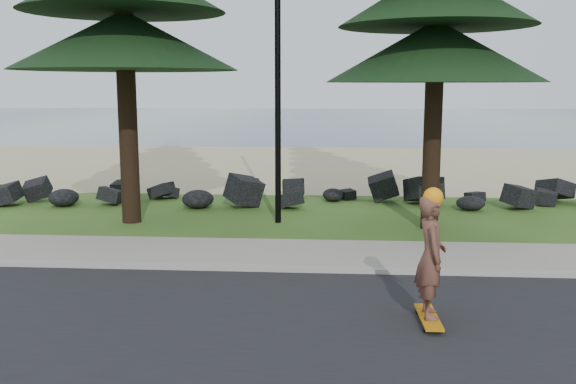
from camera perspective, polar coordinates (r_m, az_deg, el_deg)
name	(u,v)px	position (r m, az deg, el deg)	size (l,w,h in m)	color
ground	(264,258)	(12.22, -2.18, -5.86)	(160.00, 160.00, 0.00)	#2F4D18
road	(223,356)	(8.00, -5.79, -14.29)	(160.00, 7.00, 0.02)	black
kerb	(258,269)	(11.34, -2.68, -6.81)	(160.00, 0.20, 0.10)	#A09890
sidewalk	(265,253)	(12.40, -2.08, -5.44)	(160.00, 2.00, 0.08)	gray
beach_sand	(302,165)	(26.44, 1.23, 2.45)	(160.00, 15.00, 0.01)	tan
ocean	(320,119)	(62.81, 2.90, 6.49)	(160.00, 58.00, 0.01)	#354B66
seawall_boulders	(286,204)	(17.66, -0.21, -1.07)	(60.00, 2.40, 1.10)	black
lamp_post	(278,45)	(14.99, -0.92, 12.93)	(0.25, 0.14, 8.14)	black
skateboarder	(431,257)	(8.88, 12.58, -5.66)	(0.42, 1.01, 1.87)	#BA700A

